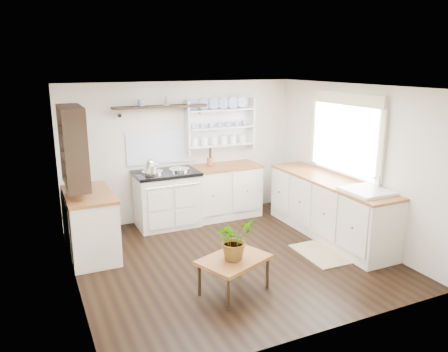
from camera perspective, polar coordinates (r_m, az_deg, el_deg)
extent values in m
cube|color=black|center=(6.07, 0.94, -10.65)|extent=(4.00, 3.80, 0.01)
cube|color=beige|center=(7.39, -5.42, 3.28)|extent=(4.00, 0.02, 2.30)
cube|color=beige|center=(6.77, 16.44, 1.70)|extent=(0.02, 3.80, 2.30)
cube|color=beige|center=(5.17, -19.44, -2.44)|extent=(0.02, 3.80, 2.30)
cube|color=white|center=(5.50, 1.04, 11.57)|extent=(4.00, 3.80, 0.01)
cube|color=white|center=(6.79, 15.56, 4.81)|extent=(0.04, 1.40, 1.00)
cube|color=white|center=(6.78, 15.43, 4.80)|extent=(0.02, 1.50, 1.10)
cube|color=beige|center=(6.69, 15.64, 9.69)|extent=(0.04, 1.55, 0.18)
cube|color=beige|center=(7.15, -7.46, -3.15)|extent=(0.97, 0.63, 0.86)
cube|color=black|center=(7.02, -7.58, 0.37)|extent=(1.01, 0.67, 0.05)
cylinder|color=silver|center=(6.95, -9.35, 0.50)|extent=(0.33, 0.33, 0.03)
cylinder|color=silver|center=(7.08, -5.86, 0.87)|extent=(0.33, 0.33, 0.03)
cylinder|color=silver|center=(6.73, -6.63, -1.31)|extent=(0.88, 0.02, 0.02)
cube|color=silver|center=(7.51, -0.21, -2.05)|extent=(1.25, 0.60, 0.88)
cube|color=brown|center=(7.40, -0.21, 1.22)|extent=(1.27, 0.63, 0.04)
cube|color=silver|center=(6.84, 13.56, -4.15)|extent=(0.60, 2.40, 0.88)
cube|color=brown|center=(6.72, 13.78, -0.59)|extent=(0.62, 2.43, 0.04)
cube|color=white|center=(6.20, 18.02, -2.94)|extent=(0.55, 0.60, 0.28)
cylinder|color=silver|center=(6.28, 19.51, -0.94)|extent=(0.02, 0.02, 0.22)
cube|color=silver|center=(6.27, -17.01, -6.14)|extent=(0.60, 1.10, 0.88)
cube|color=brown|center=(6.13, -17.31, -2.28)|extent=(0.62, 1.13, 0.04)
cube|color=white|center=(7.55, -0.76, 6.66)|extent=(1.20, 0.03, 0.90)
cube|color=white|center=(7.46, -0.48, 6.57)|extent=(1.20, 0.22, 0.02)
cylinder|color=navy|center=(7.44, -0.51, 8.64)|extent=(0.20, 0.02, 0.20)
cube|color=black|center=(7.04, -8.33, 8.97)|extent=(1.50, 0.24, 0.04)
cone|color=black|center=(6.96, -13.63, 7.75)|extent=(0.06, 0.20, 0.06)
cone|color=black|center=(7.32, -3.53, 8.44)|extent=(0.06, 0.20, 0.06)
cube|color=black|center=(5.96, -19.12, 3.75)|extent=(0.28, 0.80, 1.05)
cylinder|color=brown|center=(7.37, -1.84, 1.90)|extent=(0.11, 0.11, 0.13)
cube|color=brown|center=(5.09, 1.32, -10.87)|extent=(0.92, 0.80, 0.04)
cylinder|color=black|center=(4.83, 0.59, -15.17)|extent=(0.04, 0.04, 0.38)
cylinder|color=black|center=(5.11, -3.24, -13.42)|extent=(0.04, 0.04, 0.38)
cylinder|color=black|center=(5.29, 5.69, -12.47)|extent=(0.04, 0.04, 0.38)
cylinder|color=black|center=(5.54, 1.93, -11.06)|extent=(0.04, 0.04, 0.38)
imported|color=#3F7233|center=(4.99, 1.34, -8.24)|extent=(0.52, 0.49, 0.47)
cube|color=#7C5E48|center=(6.33, 12.57, -9.87)|extent=(0.57, 0.86, 0.02)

